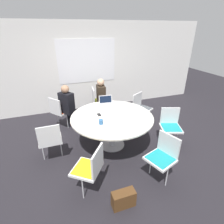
% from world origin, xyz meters
% --- Properties ---
extents(ground_plane, '(16.00, 16.00, 0.00)m').
position_xyz_m(ground_plane, '(0.00, 0.00, 0.00)').
color(ground_plane, black).
extents(wall_back, '(8.00, 0.07, 2.70)m').
position_xyz_m(wall_back, '(0.00, 2.35, 1.35)').
color(wall_back, silver).
rests_on(wall_back, ground_plane).
extents(conference_table, '(1.79, 1.79, 0.76)m').
position_xyz_m(conference_table, '(0.00, 0.00, 0.66)').
color(conference_table, '#B7B7BC').
rests_on(conference_table, ground_plane).
extents(chair_0, '(0.47, 0.48, 0.87)m').
position_xyz_m(chair_0, '(0.11, 1.62, 0.53)').
color(chair_0, silver).
rests_on(chair_0, ground_plane).
extents(chair_1, '(0.60, 0.60, 0.87)m').
position_xyz_m(chair_1, '(-1.04, 1.24, 0.53)').
color(chair_1, silver).
rests_on(chair_1, ground_plane).
extents(chair_2, '(0.44, 0.42, 0.87)m').
position_xyz_m(chair_2, '(-1.32, -0.08, 0.53)').
color(chair_2, silver).
rests_on(chair_2, ground_plane).
extents(chair_3, '(0.60, 0.60, 0.87)m').
position_xyz_m(chair_3, '(-0.75, -1.09, 0.53)').
color(chair_3, silver).
rests_on(chair_3, ground_plane).
extents(chair_4, '(0.54, 0.55, 0.87)m').
position_xyz_m(chair_4, '(0.50, -1.23, 0.53)').
color(chair_4, silver).
rests_on(chair_4, ground_plane).
extents(chair_5, '(0.56, 0.54, 0.87)m').
position_xyz_m(chair_5, '(1.27, -0.38, 0.53)').
color(chair_5, silver).
rests_on(chair_5, ground_plane).
extents(chair_6, '(0.59, 0.58, 0.87)m').
position_xyz_m(chair_6, '(1.11, 0.73, 0.53)').
color(chair_6, silver).
rests_on(chair_6, ground_plane).
extents(person_0, '(0.29, 0.38, 1.22)m').
position_xyz_m(person_0, '(0.17, 1.37, 0.72)').
color(person_0, '#2D2319').
rests_on(person_0, ground_plane).
extents(person_1, '(0.39, 0.42, 1.22)m').
position_xyz_m(person_1, '(-0.83, 1.10, 0.72)').
color(person_1, black).
rests_on(person_1, ground_plane).
extents(laptop, '(0.35, 0.27, 0.21)m').
position_xyz_m(laptop, '(0.07, 0.66, 0.81)').
color(laptop, silver).
rests_on(laptop, conference_table).
extents(coffee_cup, '(0.08, 0.08, 0.10)m').
position_xyz_m(coffee_cup, '(-0.32, -0.25, 0.81)').
color(coffee_cup, '#33669E').
rests_on(coffee_cup, conference_table).
extents(cell_phone, '(0.07, 0.14, 0.01)m').
position_xyz_m(cell_phone, '(-0.25, 0.15, 0.76)').
color(cell_phone, black).
rests_on(cell_phone, conference_table).
extents(handbag, '(0.36, 0.16, 0.28)m').
position_xyz_m(handbag, '(-0.35, -1.53, 0.14)').
color(handbag, '#513319').
rests_on(handbag, ground_plane).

